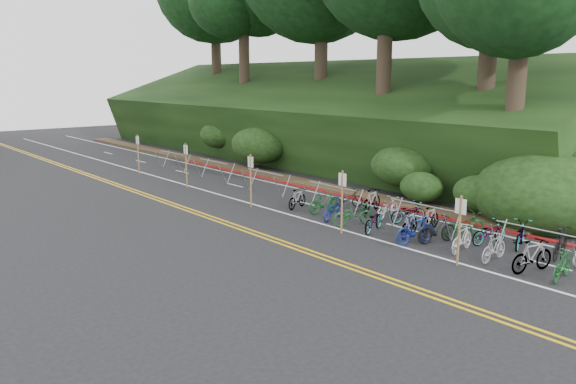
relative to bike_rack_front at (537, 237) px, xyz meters
name	(u,v)px	position (x,y,z in m)	size (l,w,h in m)	color
ground	(439,269)	(-3.31, 1.48, -0.79)	(120.00, 120.00, 0.00)	black
road_markings	(263,210)	(-2.67, 11.57, -0.79)	(7.47, 80.00, 0.01)	gold
red_curb	(316,189)	(2.39, 13.48, -0.74)	(0.25, 28.00, 0.10)	maroon
embankment	(324,127)	(9.66, 20.51, 1.77)	(14.30, 48.14, 9.11)	black
bike_rack_front	(537,237)	(0.00, 0.00, 0.00)	(1.10, 2.97, 1.07)	gray
bike_racks_rest	(265,178)	(-0.31, 14.48, 0.06)	(1.14, 23.00, 1.17)	gray
signpost_near	(459,226)	(-2.53, 1.34, 0.54)	(0.08, 0.40, 2.32)	brown
signposts_rest	(216,169)	(-2.71, 15.48, 0.64)	(0.08, 18.40, 2.50)	brown
bike_front	(415,230)	(-1.64, 3.74, -0.26)	(1.79, 0.51, 1.08)	navy
bike_valet	(427,223)	(-0.28, 4.23, -0.31)	(3.63, 13.91, 1.09)	#144C1E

